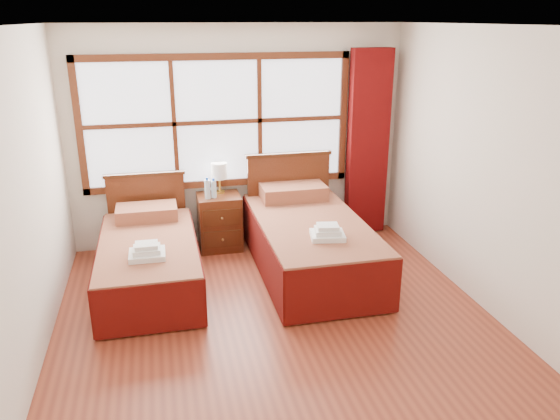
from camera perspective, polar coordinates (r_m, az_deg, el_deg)
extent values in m
plane|color=brown|center=(5.02, 0.10, -12.47)|extent=(4.50, 4.50, 0.00)
plane|color=white|center=(4.26, 0.13, 18.74)|extent=(4.50, 4.50, 0.00)
plane|color=silver|center=(6.61, -4.35, 7.60)|extent=(4.00, 0.00, 4.00)
plane|color=silver|center=(4.48, -25.65, -0.10)|extent=(0.00, 4.50, 4.50)
plane|color=silver|center=(5.27, 21.83, 3.17)|extent=(0.00, 4.50, 4.50)
cube|color=white|center=(6.51, -6.55, 9.14)|extent=(3.00, 0.02, 1.40)
cube|color=#542512|center=(6.66, -6.29, 2.84)|extent=(3.16, 0.06, 0.08)
cube|color=#542512|center=(6.40, -6.79, 15.64)|extent=(3.16, 0.06, 0.08)
cube|color=#542512|center=(6.50, -20.26, 8.06)|extent=(0.08, 0.06, 1.56)
cube|color=#542512|center=(6.83, 6.58, 9.63)|extent=(0.08, 0.06, 1.56)
cube|color=#542512|center=(6.45, -11.00, 8.83)|extent=(0.05, 0.05, 1.40)
cube|color=#542512|center=(6.56, -2.14, 9.34)|extent=(0.05, 0.05, 1.40)
cube|color=#542512|center=(6.49, -6.53, 9.11)|extent=(3.00, 0.05, 0.05)
cube|color=#660A0A|center=(6.92, 9.16, 6.85)|extent=(0.50, 0.16, 2.30)
cube|color=#43200E|center=(5.85, -13.40, -6.57)|extent=(0.85, 1.71, 0.28)
cube|color=maroon|center=(5.74, -13.60, -4.28)|extent=(0.96, 1.90, 0.23)
cube|color=#5A0D09|center=(5.83, -18.22, -5.85)|extent=(0.03, 1.90, 0.47)
cube|color=#5A0D09|center=(5.80, -8.74, -5.16)|extent=(0.03, 1.90, 0.47)
cube|color=#5A0D09|center=(4.95, -13.44, -10.06)|extent=(0.96, 0.03, 0.47)
cube|color=maroon|center=(6.31, -13.75, -0.23)|extent=(0.67, 0.39, 0.15)
cube|color=#542512|center=(6.66, -13.66, -0.29)|extent=(0.89, 0.06, 0.93)
cube|color=#43200E|center=(6.52, -13.99, 3.63)|extent=(0.93, 0.08, 0.04)
cube|color=#43200E|center=(6.04, 3.17, -4.94)|extent=(0.98, 1.97, 0.32)
cube|color=maroon|center=(5.92, 3.22, -2.35)|extent=(1.10, 2.18, 0.27)
cube|color=#5A0D09|center=(5.87, -1.99, -4.27)|extent=(0.03, 2.18, 0.55)
cube|color=#5A0D09|center=(6.15, 8.13, -3.30)|extent=(0.03, 2.18, 0.55)
cube|color=#5A0D09|center=(5.06, 6.62, -8.51)|extent=(1.10, 0.03, 0.55)
cube|color=maroon|center=(6.57, 1.35, 1.94)|extent=(0.77, 0.45, 0.17)
cube|color=#542512|center=(6.81, 0.89, 1.36)|extent=(1.03, 0.06, 1.07)
cube|color=#43200E|center=(6.66, 0.91, 5.83)|extent=(1.07, 0.08, 0.04)
cube|color=#542512|center=(6.60, -6.32, -1.22)|extent=(0.50, 0.44, 0.67)
cube|color=#43200E|center=(6.44, -6.03, -3.05)|extent=(0.44, 0.02, 0.20)
cube|color=#43200E|center=(6.34, -6.11, -0.82)|extent=(0.44, 0.02, 0.20)
sphere|color=olive|center=(6.42, -6.01, -3.11)|extent=(0.03, 0.03, 0.03)
sphere|color=olive|center=(6.32, -6.09, -0.88)|extent=(0.03, 0.03, 0.03)
cube|color=white|center=(5.32, -13.71, -4.54)|extent=(0.34, 0.30, 0.05)
cube|color=white|center=(5.30, -13.75, -4.05)|extent=(0.25, 0.22, 0.05)
cube|color=white|center=(5.29, -13.79, -3.61)|extent=(0.21, 0.18, 0.04)
cube|color=white|center=(5.43, 4.98, -2.66)|extent=(0.38, 0.34, 0.05)
cube|color=white|center=(5.41, 4.99, -2.18)|extent=(0.28, 0.26, 0.05)
cube|color=white|center=(5.40, 5.01, -1.74)|extent=(0.23, 0.21, 0.04)
cylinder|color=gold|center=(6.59, -6.29, 1.90)|extent=(0.12, 0.12, 0.02)
cylinder|color=gold|center=(6.56, -6.32, 2.65)|extent=(0.03, 0.03, 0.16)
cylinder|color=silver|center=(6.52, -6.38, 4.11)|extent=(0.19, 0.19, 0.19)
cylinder|color=silver|center=(6.36, -7.59, 2.15)|extent=(0.07, 0.07, 0.22)
cylinder|color=blue|center=(6.32, -7.64, 3.25)|extent=(0.03, 0.03, 0.03)
cylinder|color=silver|center=(6.39, -6.94, 2.17)|extent=(0.06, 0.06, 0.20)
cylinder|color=blue|center=(6.36, -6.98, 3.17)|extent=(0.03, 0.03, 0.03)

